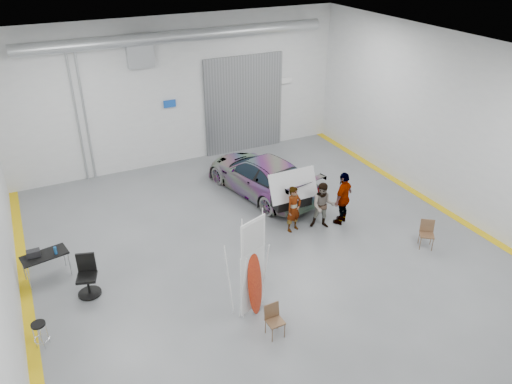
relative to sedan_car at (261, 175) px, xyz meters
name	(u,v)px	position (x,y,z in m)	size (l,w,h in m)	color
ground	(271,257)	(-1.61, -3.87, -0.73)	(16.00, 16.00, 0.00)	slate
room_shell	(246,107)	(-1.37, -1.65, 3.35)	(14.02, 16.18, 6.01)	silver
sedan_car	(261,175)	(0.00, 0.00, 0.00)	(2.05, 5.04, 1.46)	silver
person_a	(294,209)	(-0.23, -2.82, 0.07)	(0.58, 0.38, 1.60)	#9C6755
person_b	(323,206)	(0.73, -3.08, 0.08)	(0.79, 0.61, 1.63)	teal
person_c	(343,198)	(1.49, -3.12, 0.21)	(1.09, 0.45, 1.88)	brown
surfboard_display	(251,276)	(-3.22, -5.85, 0.48)	(0.80, 0.43, 2.98)	white
folding_chair_near	(275,327)	(-3.04, -6.82, -0.47)	(0.42, 0.43, 0.85)	brown
folding_chair_far	(426,239)	(2.99, -5.51, -0.45)	(0.58, 0.64, 0.89)	brown
shop_stool	(41,335)	(-8.21, -4.68, -0.39)	(0.35, 0.35, 0.69)	black
work_table	(42,255)	(-7.86, -1.92, 0.05)	(1.33, 0.83, 1.01)	#9B9FA4
office_chair	(87,278)	(-6.88, -3.16, -0.22)	(0.64, 0.67, 1.17)	black
trunk_lid	(292,182)	(0.00, -2.27, 0.75)	(1.71, 1.04, 0.04)	silver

